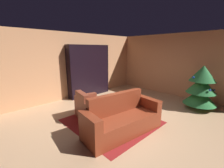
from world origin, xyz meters
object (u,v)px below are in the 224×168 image
Objects in this scene: armchair_red at (91,109)px; bottle_on_table at (112,103)px; couch_red at (122,120)px; book_stack_on_table at (115,106)px; decorated_tree at (201,87)px; coffee_table at (118,108)px; bookshelf_unit at (92,71)px.

bottle_on_table is (0.54, 0.32, 0.24)m from armchair_red.
couch_red is 0.63m from bottle_on_table.
couch_red is 0.58m from book_stack_on_table.
decorated_tree is (0.78, 2.93, 0.44)m from couch_red.
bottle_on_table is at bearing -125.66° from coffee_table.
couch_red is 7.63× the size of bottle_on_table.
bookshelf_unit is at bearing 142.63° from armchair_red.
decorated_tree reaches higher than coffee_table.
bookshelf_unit is 3.36m from couch_red.
coffee_table is 0.10m from book_stack_on_table.
bottle_on_table is at bearing -115.99° from decorated_tree.
armchair_red is 0.67m from bottle_on_table.
armchair_red is at bearing -121.48° from decorated_tree.
coffee_table is at bearing 54.34° from bottle_on_table.
coffee_table is 2.92m from decorated_tree.
couch_red is 3.26× the size of coffee_table.
bookshelf_unit reaches higher than armchair_red.
decorated_tree reaches higher than couch_red.
book_stack_on_table is at bearing 55.31° from bottle_on_table.
bottle_on_table is (-0.56, 0.18, 0.22)m from couch_red.
armchair_red is 3.63m from decorated_tree.
couch_red is at bearing -27.67° from book_stack_on_table.
bottle_on_table is (-0.10, -0.14, 0.15)m from coffee_table.
bookshelf_unit is at bearing 154.99° from bottle_on_table.
armchair_red is at bearing -172.88° from couch_red.
bookshelf_unit reaches higher than book_stack_on_table.
couch_red is at bearing -34.68° from coffee_table.
bookshelf_unit is 2.51m from armchair_red.
armchair_red reaches higher than bottle_on_table.
decorated_tree reaches higher than bottle_on_table.
book_stack_on_table is at bearing -127.09° from coffee_table.
book_stack_on_table is 0.13m from bottle_on_table.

